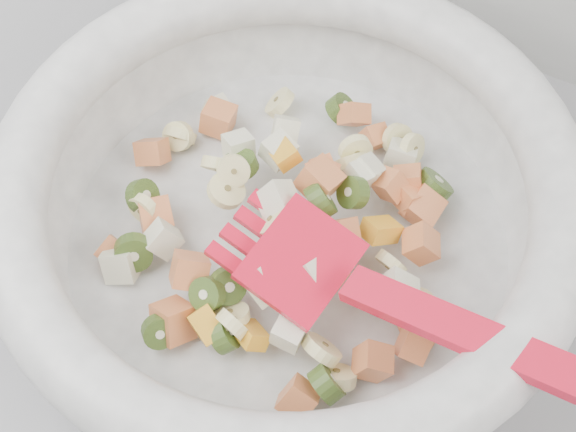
% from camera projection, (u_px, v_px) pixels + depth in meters
% --- Properties ---
extents(counter, '(2.00, 0.60, 0.90)m').
position_uv_depth(counter, '(186.00, 424.00, 1.04)').
color(counter, gray).
rests_on(counter, ground).
extents(mixing_bowl, '(0.49, 0.40, 0.13)m').
position_uv_depth(mixing_bowl, '(289.00, 207.00, 0.59)').
color(mixing_bowl, white).
rests_on(mixing_bowl, counter).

